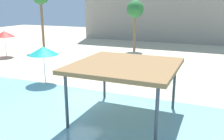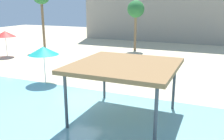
{
  "view_description": "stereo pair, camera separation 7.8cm",
  "coord_description": "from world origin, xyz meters",
  "views": [
    {
      "loc": [
        6.56,
        -11.48,
        5.18
      ],
      "look_at": [
        0.88,
        2.0,
        1.3
      ],
      "focal_mm": 39.93,
      "sensor_mm": 36.0,
      "label": 1
    },
    {
      "loc": [
        6.63,
        -11.45,
        5.18
      ],
      "look_at": [
        0.88,
        2.0,
        1.3
      ],
      "focal_mm": 39.93,
      "sensor_mm": 36.0,
      "label": 2
    }
  ],
  "objects": [
    {
      "name": "beach_umbrella_red_1",
      "position": [
        -13.02,
        7.29,
        2.3
      ],
      "size": [
        2.06,
        2.06,
        2.59
      ],
      "color": "silver",
      "rests_on": "ground"
    },
    {
      "name": "shade_pavilion",
      "position": [
        2.94,
        -1.36,
        2.47
      ],
      "size": [
        4.52,
        4.52,
        2.63
      ],
      "color": "#42474C",
      "rests_on": "ground"
    },
    {
      "name": "palm_tree_1",
      "position": [
        -2.08,
        15.66,
        4.54
      ],
      "size": [
        1.9,
        1.9,
        5.61
      ],
      "color": "brown",
      "rests_on": "ground"
    },
    {
      "name": "beach_umbrella_teal_2",
      "position": [
        -3.79,
        1.53,
        2.23
      ],
      "size": [
        1.97,
        1.97,
        2.51
      ],
      "color": "silver",
      "rests_on": "ground"
    },
    {
      "name": "ground_plane",
      "position": [
        0.0,
        0.0,
        0.0
      ],
      "size": [
        80.0,
        80.0,
        0.0
      ],
      "primitive_type": "plane",
      "color": "beige"
    }
  ]
}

